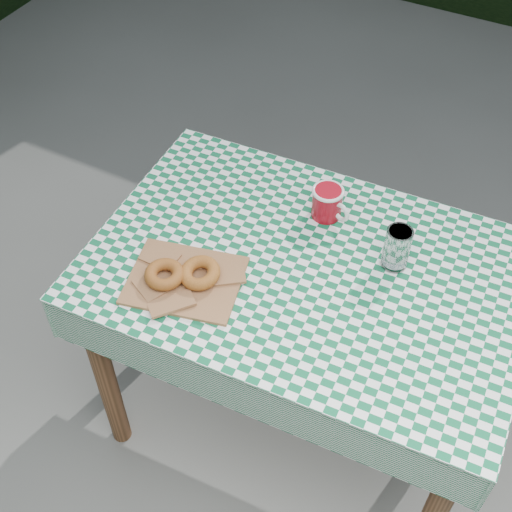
{
  "coord_description": "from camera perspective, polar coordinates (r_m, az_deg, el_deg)",
  "views": [
    {
      "loc": [
        0.25,
        -1.13,
        2.08
      ],
      "look_at": [
        -0.29,
        -0.09,
        0.79
      ],
      "focal_mm": 48.29,
      "sensor_mm": 36.0,
      "label": 1
    }
  ],
  "objects": [
    {
      "name": "table",
      "position": [
        2.07,
        3.69,
        -7.88
      ],
      "size": [
        1.14,
        0.79,
        0.75
      ],
      "primitive_type": "cube",
      "rotation": [
        0.0,
        0.0,
        0.05
      ],
      "color": "#51301B",
      "rests_on": "ground"
    },
    {
      "name": "coffee_mug",
      "position": [
        1.88,
        5.91,
        4.43
      ],
      "size": [
        0.21,
        0.21,
        0.09
      ],
      "primitive_type": null,
      "rotation": [
        0.0,
        0.0,
        -0.35
      ],
      "color": "maroon",
      "rests_on": "tablecloth"
    },
    {
      "name": "bagel_front",
      "position": [
        1.72,
        -7.6,
        -1.52
      ],
      "size": [
        0.13,
        0.13,
        0.03
      ],
      "primitive_type": "torus",
      "rotation": [
        0.0,
        0.0,
        0.37
      ],
      "color": "brown",
      "rests_on": "paper_bag"
    },
    {
      "name": "tablecloth",
      "position": [
        1.77,
        4.27,
        -0.98
      ],
      "size": [
        1.16,
        0.81,
        0.01
      ],
      "primitive_type": "cube",
      "rotation": [
        0.0,
        0.0,
        0.05
      ],
      "color": "#0E5B36",
      "rests_on": "table"
    },
    {
      "name": "drinking_glass",
      "position": [
        1.76,
        11.59,
        0.64
      ],
      "size": [
        0.08,
        0.08,
        0.12
      ],
      "primitive_type": "cylinder",
      "rotation": [
        0.0,
        0.0,
        0.13
      ],
      "color": "silver",
      "rests_on": "tablecloth"
    },
    {
      "name": "paper_bag",
      "position": [
        1.74,
        -5.92,
        -1.95
      ],
      "size": [
        0.32,
        0.28,
        0.01
      ],
      "primitive_type": "cube",
      "rotation": [
        0.0,
        0.0,
        0.24
      ],
      "color": "#9A6943",
      "rests_on": "tablecloth"
    },
    {
      "name": "bagel_back",
      "position": [
        1.72,
        -4.67,
        -1.41
      ],
      "size": [
        0.14,
        0.14,
        0.03
      ],
      "primitive_type": "torus",
      "rotation": [
        0.0,
        0.0,
        -0.51
      ],
      "color": "#A16021",
      "rests_on": "paper_bag"
    },
    {
      "name": "ground",
      "position": [
        2.38,
        7.5,
        -13.87
      ],
      "size": [
        60.0,
        60.0,
        0.0
      ],
      "primitive_type": "plane",
      "color": "#555550",
      "rests_on": "ground"
    }
  ]
}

